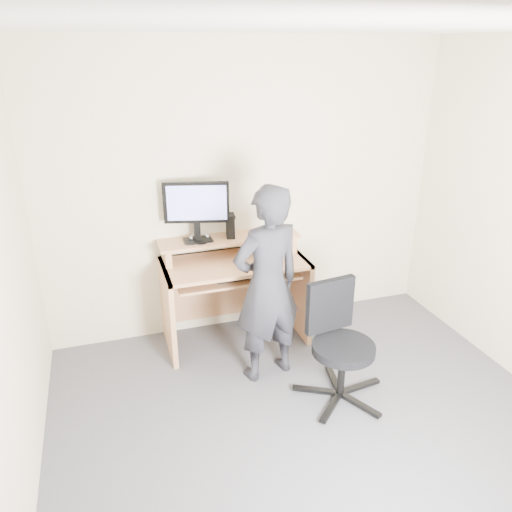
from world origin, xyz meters
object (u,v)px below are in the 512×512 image
person (267,285)px  desk (232,279)px  monitor (196,206)px  office_chair (338,338)px

person → desk: bearing=-94.2°
desk → monitor: 0.72m
monitor → person: 0.90m
monitor → office_chair: monitor is taller
office_chair → desk: bearing=108.6°
desk → office_chair: 1.15m
desk → person: bearing=-81.2°
desk → monitor: size_ratio=2.29×
person → office_chair: bearing=123.4°
monitor → office_chair: (0.78, -1.09, -0.74)m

